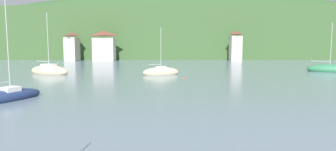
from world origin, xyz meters
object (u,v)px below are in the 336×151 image
shore_building_westcentral (104,46)px  sailboat_mid_4 (11,96)px  shore_building_central (235,46)px  sailboat_far_10 (330,69)px  sailboat_far_7 (49,71)px  shore_building_west (72,47)px  sailboat_far_8 (161,72)px  mooring_buoy_near (184,78)px

shore_building_westcentral → sailboat_mid_4: bearing=-85.1°
shore_building_westcentral → shore_building_central: bearing=-0.2°
shore_building_westcentral → sailboat_far_10: size_ratio=0.96×
shore_building_central → sailboat_far_7: 59.27m
shore_building_westcentral → sailboat_far_10: bearing=-34.5°
shore_building_west → shore_building_central: size_ratio=0.96×
sailboat_far_7 → sailboat_far_10: (53.59, 4.47, -0.10)m
shore_building_central → sailboat_far_8: bearing=-118.5°
shore_building_westcentral → shore_building_central: shore_building_westcentral is taller
shore_building_west → shore_building_westcentral: bearing=-2.5°
shore_building_westcentral → sailboat_far_7: 40.94m
sailboat_far_8 → sailboat_far_10: bearing=-7.9°
shore_building_west → sailboat_mid_4: (16.18, -65.96, -4.14)m
shore_building_west → sailboat_far_10: size_ratio=0.91×
sailboat_far_7 → sailboat_far_8: sailboat_far_7 is taller
shore_building_central → sailboat_far_8: 47.30m
sailboat_mid_4 → mooring_buoy_near: (17.88, 18.76, -0.38)m
shore_building_west → sailboat_far_7: size_ratio=0.79×
mooring_buoy_near → sailboat_mid_4: bearing=-133.6°
shore_building_west → shore_building_westcentral: (10.53, -0.46, 0.21)m
shore_building_westcentral → sailboat_far_10: 64.09m
mooring_buoy_near → sailboat_far_8: bearing=127.1°
shore_building_west → shore_building_central: (52.64, -0.62, 0.18)m
shore_building_west → sailboat_mid_4: sailboat_mid_4 is taller
shore_building_west → mooring_buoy_near: size_ratio=24.90×
shore_building_westcentral → sailboat_far_7: size_ratio=0.83×
sailboat_far_7 → sailboat_mid_4: bearing=-53.4°
sailboat_far_10 → mooring_buoy_near: 30.98m
sailboat_mid_4 → sailboat_far_8: (13.95, 23.95, 0.09)m
shore_building_westcentral → sailboat_far_8: shore_building_westcentral is taller
shore_building_west → sailboat_mid_4: 68.04m
shore_building_west → sailboat_far_7: 42.48m
shore_building_central → sailboat_far_10: (10.57, -36.09, -4.23)m
shore_building_westcentral → mooring_buoy_near: bearing=-63.3°
shore_building_central → sailboat_far_8: (-22.51, -41.38, -4.23)m
sailboat_far_8 → mooring_buoy_near: bearing=-69.9°
sailboat_mid_4 → sailboat_far_8: bearing=-5.9°
sailboat_mid_4 → sailboat_far_8: 27.72m
sailboat_far_10 → shore_building_west: bearing=176.7°
sailboat_far_7 → sailboat_far_10: 53.78m
shore_building_west → sailboat_far_7: (9.62, -41.19, -3.94)m
shore_building_west → shore_building_central: bearing=-0.7°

